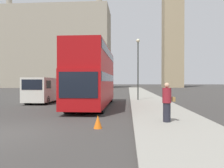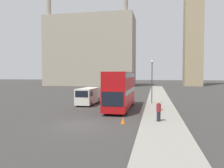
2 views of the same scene
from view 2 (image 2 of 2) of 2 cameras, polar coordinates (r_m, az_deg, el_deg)
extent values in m
plane|color=#383533|center=(18.65, -8.62, -10.58)|extent=(300.00, 300.00, 0.00)
cube|color=gray|center=(17.59, 13.20, -11.17)|extent=(3.63, 120.00, 0.15)
cube|color=tan|center=(87.03, 20.48, 14.69)|extent=(6.27, 6.27, 45.61)
cube|color=#9E937F|center=(84.96, -5.56, 8.42)|extent=(33.26, 14.17, 25.93)
cylinder|color=#9E937F|center=(87.70, -16.19, 18.69)|extent=(1.70, 1.70, 5.71)
cylinder|color=#9E937F|center=(79.51, 3.52, 20.51)|extent=(1.70, 1.70, 5.71)
cube|color=#A80F11|center=(26.63, 2.24, -3.37)|extent=(2.46, 10.30, 2.40)
cube|color=#A80F11|center=(26.50, 2.25, 1.17)|extent=(2.46, 10.09, 1.81)
cube|color=black|center=(26.56, 2.24, -1.70)|extent=(2.50, 9.89, 0.55)
cube|color=black|center=(26.49, 2.25, 2.32)|extent=(2.50, 9.68, 0.55)
cube|color=black|center=(21.54, 0.11, -3.99)|extent=(2.16, 0.03, 1.44)
cylinder|color=black|center=(23.40, -1.30, -6.57)|extent=(0.69, 1.04, 1.04)
cylinder|color=black|center=(23.09, 3.02, -6.69)|extent=(0.69, 1.04, 1.04)
cylinder|color=black|center=(30.41, 1.64, -4.46)|extent=(0.69, 1.04, 1.04)
cylinder|color=black|center=(30.17, 4.96, -4.52)|extent=(0.69, 1.04, 1.04)
cube|color=silver|center=(30.95, -6.17, -2.99)|extent=(2.03, 5.87, 2.09)
cube|color=black|center=(28.12, -7.96, -2.61)|extent=(1.73, 0.02, 0.84)
cube|color=black|center=(29.10, -7.29, -2.44)|extent=(2.06, 1.06, 0.67)
cylinder|color=black|center=(29.41, -8.75, -5.02)|extent=(0.51, 0.75, 0.75)
cylinder|color=black|center=(28.93, -5.90, -5.13)|extent=(0.51, 0.75, 0.75)
cylinder|color=black|center=(33.16, -6.39, -4.15)|extent=(0.51, 0.75, 0.75)
cylinder|color=black|center=(32.74, -3.84, -4.23)|extent=(0.51, 0.75, 0.75)
cylinder|color=#23232D|center=(19.56, 12.08, -8.26)|extent=(0.33, 0.33, 0.85)
cylinder|color=maroon|center=(19.44, 12.10, -6.05)|extent=(0.39, 0.39, 0.67)
sphere|color=tan|center=(19.37, 12.11, -4.72)|extent=(0.23, 0.23, 0.23)
cube|color=olive|center=(19.47, 12.97, -6.55)|extent=(0.12, 0.24, 0.20)
cylinder|color=#2D332D|center=(31.13, 10.39, 0.23)|extent=(0.12, 0.12, 5.69)
sphere|color=beige|center=(31.16, 10.43, 5.79)|extent=(0.36, 0.36, 0.36)
cube|color=maroon|center=(45.92, 0.25, -2.03)|extent=(1.84, 4.20, 0.83)
cube|color=black|center=(45.97, 0.28, -1.10)|extent=(1.66, 2.02, 0.64)
cylinder|color=black|center=(44.77, -0.98, -2.47)|extent=(0.41, 0.65, 0.65)
cylinder|color=black|center=(44.49, 0.83, -2.50)|extent=(0.41, 0.65, 0.65)
cylinder|color=black|center=(47.39, -0.30, -2.19)|extent=(0.41, 0.65, 0.65)
cylinder|color=black|center=(47.13, 1.42, -2.22)|extent=(0.41, 0.65, 0.65)
cone|color=orange|center=(18.93, 2.90, -9.50)|extent=(0.36, 0.36, 0.55)
camera|label=1|loc=(9.68, 2.62, -10.97)|focal=35.00mm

